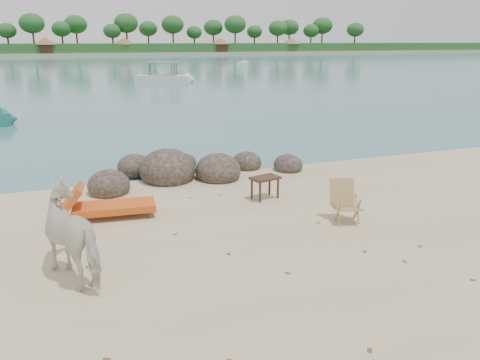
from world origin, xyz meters
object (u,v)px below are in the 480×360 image
object	(u,v)px
side_table	(265,189)
lounge_chair	(114,204)
boulders	(183,171)
deck_chair	(348,204)
cow	(78,235)

from	to	relation	value
side_table	lounge_chair	xyz separation A→B (m)	(-3.69, 0.01, 0.06)
boulders	lounge_chair	size ratio (longest dim) A/B	2.82
side_table	lounge_chair	size ratio (longest dim) A/B	0.31
lounge_chair	deck_chair	bearing A→B (deg)	-18.27
side_table	lounge_chair	distance (m)	3.69
cow	boulders	bearing A→B (deg)	-147.66
boulders	lounge_chair	xyz separation A→B (m)	(-2.21, -2.55, 0.11)
lounge_chair	boulders	bearing A→B (deg)	54.94
lounge_chair	side_table	bearing A→B (deg)	5.62
cow	lounge_chair	size ratio (longest dim) A/B	0.81
boulders	side_table	size ratio (longest dim) A/B	9.07
boulders	cow	size ratio (longest dim) A/B	3.49
cow	deck_chair	distance (m)	5.61
side_table	cow	bearing A→B (deg)	-164.68
boulders	side_table	bearing A→B (deg)	-59.88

